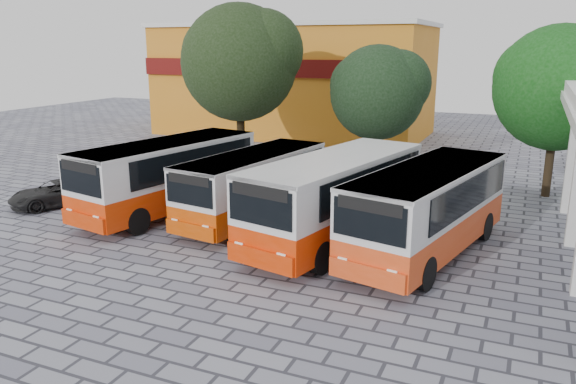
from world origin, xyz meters
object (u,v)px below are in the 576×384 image
at_px(bus_centre_left, 254,182).
at_px(bus_far_right, 428,206).
at_px(bus_centre_right, 336,194).
at_px(bus_far_left, 168,172).
at_px(parked_car, 57,193).

relative_size(bus_centre_left, bus_far_right, 0.90).
bearing_deg(bus_centre_left, bus_centre_right, -8.14).
bearing_deg(bus_centre_left, bus_far_left, -164.38).
bearing_deg(bus_centre_right, bus_far_right, 12.28).
height_order(bus_centre_right, bus_far_right, bus_centre_right).
distance_m(bus_far_right, parked_car, 15.77).
bearing_deg(parked_car, bus_centre_right, 29.68).
xyz_separation_m(bus_centre_right, bus_far_right, (3.16, -0.00, -0.06)).
bearing_deg(bus_far_right, parked_car, -165.90).
relative_size(bus_far_left, bus_far_right, 1.01).
relative_size(bus_far_left, parked_car, 2.20).
xyz_separation_m(bus_far_right, parked_car, (-15.72, -0.36, -1.15)).
xyz_separation_m(bus_far_left, bus_centre_right, (7.46, -0.67, 0.04)).
height_order(bus_far_left, parked_car, bus_far_left).
distance_m(bus_far_left, parked_car, 5.34).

